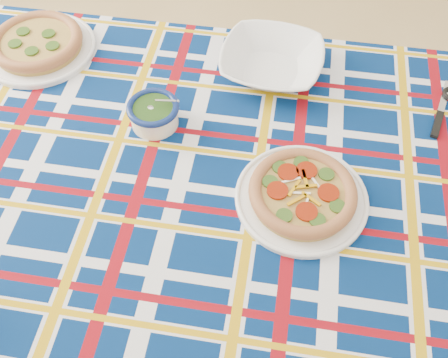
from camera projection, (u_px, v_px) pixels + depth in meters
The scene contains 8 objects.
floor at pixel (173, 219), 1.87m from camera, with size 4.00×4.00×0.00m, color tan.
dining_table at pixel (221, 191), 1.15m from camera, with size 1.76×1.39×0.72m.
tablecloth at pixel (220, 185), 1.13m from camera, with size 1.57×0.99×0.10m, color #042053, non-canonical shape.
main_focaccia_plate at pixel (303, 193), 1.02m from camera, with size 0.29×0.29×0.06m, color #B0893E, non-canonical shape.
pesto_bowl at pixel (154, 112), 1.14m from camera, with size 0.12×0.12×0.07m, color #17340E, non-canonical shape.
serving_bowl at pixel (272, 62), 1.25m from camera, with size 0.26×0.26×0.06m, color white.
second_focaccia_plate at pixel (37, 42), 1.30m from camera, with size 0.30×0.30×0.05m, color #B0893E, non-canonical shape.
table_knife at pixel (444, 98), 1.21m from camera, with size 0.22×0.02×0.01m, color silver, non-canonical shape.
Camera 1 is at (0.62, -0.77, 1.60)m, focal length 40.00 mm.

